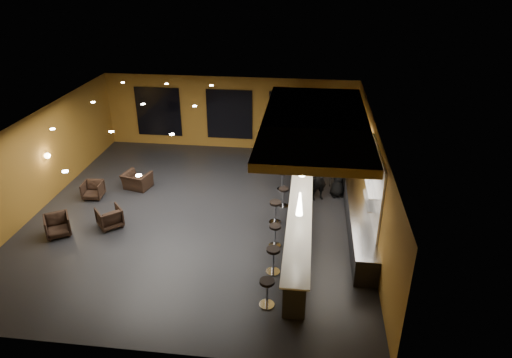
# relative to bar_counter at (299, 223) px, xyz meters

# --- Properties ---
(floor) EXTENTS (12.00, 13.00, 0.10)m
(floor) POSITION_rel_bar_counter_xyz_m (-3.65, 1.00, -0.55)
(floor) COLOR black
(floor) RESTS_ON ground
(ceiling) EXTENTS (12.00, 13.00, 0.10)m
(ceiling) POSITION_rel_bar_counter_xyz_m (-3.65, 1.00, 3.05)
(ceiling) COLOR black
(wall_back) EXTENTS (12.00, 0.10, 3.50)m
(wall_back) POSITION_rel_bar_counter_xyz_m (-3.65, 7.55, 1.25)
(wall_back) COLOR #8C5F1F
(wall_back) RESTS_ON floor
(wall_front) EXTENTS (12.00, 0.10, 3.50)m
(wall_front) POSITION_rel_bar_counter_xyz_m (-3.65, -5.55, 1.25)
(wall_front) COLOR #8C5F1F
(wall_front) RESTS_ON floor
(wall_left) EXTENTS (0.10, 13.00, 3.50)m
(wall_left) POSITION_rel_bar_counter_xyz_m (-9.70, 1.00, 1.25)
(wall_left) COLOR #8C5F1F
(wall_left) RESTS_ON floor
(wall_right) EXTENTS (0.10, 13.00, 3.50)m
(wall_right) POSITION_rel_bar_counter_xyz_m (2.40, 1.00, 1.25)
(wall_right) COLOR #8C5F1F
(wall_right) RESTS_ON floor
(wood_soffit) EXTENTS (3.60, 8.00, 0.28)m
(wood_soffit) POSITION_rel_bar_counter_xyz_m (0.35, 2.00, 2.86)
(wood_soffit) COLOR olive
(wood_soffit) RESTS_ON ceiling
(window_left) EXTENTS (2.20, 0.06, 2.40)m
(window_left) POSITION_rel_bar_counter_xyz_m (-7.15, 7.44, 1.20)
(window_left) COLOR black
(window_left) RESTS_ON wall_back
(window_center) EXTENTS (2.20, 0.06, 2.40)m
(window_center) POSITION_rel_bar_counter_xyz_m (-3.65, 7.44, 1.20)
(window_center) COLOR black
(window_center) RESTS_ON wall_back
(window_right) EXTENTS (2.20, 0.06, 2.40)m
(window_right) POSITION_rel_bar_counter_xyz_m (-0.65, 7.44, 1.20)
(window_right) COLOR black
(window_right) RESTS_ON wall_back
(tile_backsplash) EXTENTS (0.06, 3.20, 2.40)m
(tile_backsplash) POSITION_rel_bar_counter_xyz_m (2.31, 0.00, 1.50)
(tile_backsplash) COLOR white
(tile_backsplash) RESTS_ON wall_right
(bar_counter) EXTENTS (0.60, 8.00, 1.00)m
(bar_counter) POSITION_rel_bar_counter_xyz_m (0.00, 0.00, 0.00)
(bar_counter) COLOR black
(bar_counter) RESTS_ON floor
(bar_top) EXTENTS (0.78, 8.10, 0.05)m
(bar_top) POSITION_rel_bar_counter_xyz_m (0.00, 0.00, 0.52)
(bar_top) COLOR white
(bar_top) RESTS_ON bar_counter
(prep_counter) EXTENTS (0.70, 6.00, 0.86)m
(prep_counter) POSITION_rel_bar_counter_xyz_m (2.00, 0.50, -0.07)
(prep_counter) COLOR black
(prep_counter) RESTS_ON floor
(prep_top) EXTENTS (0.72, 6.00, 0.03)m
(prep_top) POSITION_rel_bar_counter_xyz_m (2.00, 0.50, 0.39)
(prep_top) COLOR silver
(prep_top) RESTS_ON prep_counter
(wall_shelf_lower) EXTENTS (0.30, 1.50, 0.03)m
(wall_shelf_lower) POSITION_rel_bar_counter_xyz_m (2.17, -0.20, 1.10)
(wall_shelf_lower) COLOR silver
(wall_shelf_lower) RESTS_ON wall_right
(wall_shelf_upper) EXTENTS (0.30, 1.50, 0.03)m
(wall_shelf_upper) POSITION_rel_bar_counter_xyz_m (2.17, -0.20, 1.55)
(wall_shelf_upper) COLOR silver
(wall_shelf_upper) RESTS_ON wall_right
(column) EXTENTS (0.60, 0.60, 3.50)m
(column) POSITION_rel_bar_counter_xyz_m (0.00, 4.60, 1.25)
(column) COLOR brown
(column) RESTS_ON floor
(wall_sconce) EXTENTS (0.22, 0.22, 0.22)m
(wall_sconce) POSITION_rel_bar_counter_xyz_m (-9.53, 1.50, 1.30)
(wall_sconce) COLOR #FFE5B2
(wall_sconce) RESTS_ON wall_left
(pendant_0) EXTENTS (0.20, 0.20, 0.70)m
(pendant_0) POSITION_rel_bar_counter_xyz_m (0.00, -2.00, 1.85)
(pendant_0) COLOR white
(pendant_0) RESTS_ON wood_soffit
(pendant_1) EXTENTS (0.20, 0.20, 0.70)m
(pendant_1) POSITION_rel_bar_counter_xyz_m (0.00, 0.50, 1.85)
(pendant_1) COLOR white
(pendant_1) RESTS_ON wood_soffit
(pendant_2) EXTENTS (0.20, 0.20, 0.70)m
(pendant_2) POSITION_rel_bar_counter_xyz_m (0.00, 3.00, 1.85)
(pendant_2) COLOR white
(pendant_2) RESTS_ON wood_soffit
(staff_a) EXTENTS (0.77, 0.66, 1.78)m
(staff_a) POSITION_rel_bar_counter_xyz_m (0.63, 2.67, 0.39)
(staff_a) COLOR black
(staff_a) RESTS_ON floor
(staff_b) EXTENTS (0.77, 0.62, 1.50)m
(staff_b) POSITION_rel_bar_counter_xyz_m (1.50, 3.41, 0.25)
(staff_b) COLOR black
(staff_b) RESTS_ON floor
(staff_c) EXTENTS (0.86, 0.66, 1.56)m
(staff_c) POSITION_rel_bar_counter_xyz_m (1.39, 3.00, 0.28)
(staff_c) COLOR black
(staff_c) RESTS_ON floor
(armchair_a) EXTENTS (1.09, 1.10, 0.73)m
(armchair_a) POSITION_rel_bar_counter_xyz_m (-8.11, -0.94, -0.13)
(armchair_a) COLOR black
(armchair_a) RESTS_ON floor
(armchair_b) EXTENTS (1.10, 1.11, 0.72)m
(armchair_b) POSITION_rel_bar_counter_xyz_m (-6.58, -0.22, -0.14)
(armchair_b) COLOR black
(armchair_b) RESTS_ON floor
(armchair_c) EXTENTS (0.79, 0.81, 0.68)m
(armchair_c) POSITION_rel_bar_counter_xyz_m (-8.07, 1.70, -0.16)
(armchair_c) COLOR black
(armchair_c) RESTS_ON floor
(armchair_d) EXTENTS (1.22, 1.12, 0.67)m
(armchair_d) POSITION_rel_bar_counter_xyz_m (-6.66, 2.70, -0.17)
(armchair_d) COLOR black
(armchair_d) RESTS_ON floor
(bar_stool_0) EXTENTS (0.43, 0.43, 0.84)m
(bar_stool_0) POSITION_rel_bar_counter_xyz_m (-0.74, -3.54, 0.04)
(bar_stool_0) COLOR silver
(bar_stool_0) RESTS_ON floor
(bar_stool_1) EXTENTS (0.43, 0.43, 0.85)m
(bar_stool_1) POSITION_rel_bar_counter_xyz_m (-0.70, -2.09, 0.04)
(bar_stool_1) COLOR silver
(bar_stool_1) RESTS_ON floor
(bar_stool_2) EXTENTS (0.40, 0.40, 0.79)m
(bar_stool_2) POSITION_rel_bar_counter_xyz_m (-0.76, -0.73, 0.00)
(bar_stool_2) COLOR silver
(bar_stool_2) RESTS_ON floor
(bar_stool_3) EXTENTS (0.43, 0.43, 0.85)m
(bar_stool_3) POSITION_rel_bar_counter_xyz_m (-0.87, 0.72, 0.04)
(bar_stool_3) COLOR silver
(bar_stool_3) RESTS_ON floor
(bar_stool_4) EXTENTS (0.38, 0.38, 0.76)m
(bar_stool_4) POSITION_rel_bar_counter_xyz_m (-0.66, 1.94, -0.02)
(bar_stool_4) COLOR silver
(bar_stool_4) RESTS_ON floor
(bar_stool_5) EXTENTS (0.41, 0.41, 0.80)m
(bar_stool_5) POSITION_rel_bar_counter_xyz_m (-0.80, 3.29, 0.01)
(bar_stool_5) COLOR silver
(bar_stool_5) RESTS_ON floor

